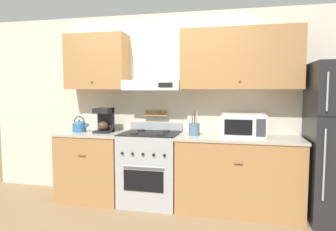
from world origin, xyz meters
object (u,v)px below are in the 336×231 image
at_px(utensil_crock, 194,129).
at_px(microwave, 243,126).
at_px(tea_kettle, 80,126).
at_px(stove_range, 151,168).
at_px(coffee_maker, 104,120).

bearing_deg(utensil_crock, microwave, 1.70).
bearing_deg(microwave, tea_kettle, -179.53).
height_order(stove_range, coffee_maker, coffee_maker).
height_order(tea_kettle, utensil_crock, utensil_crock).
xyz_separation_m(coffee_maker, utensil_crock, (1.23, -0.03, -0.08)).
height_order(stove_range, utensil_crock, utensil_crock).
relative_size(stove_range, coffee_maker, 3.16).
bearing_deg(stove_range, tea_kettle, -178.51).
bearing_deg(utensil_crock, stove_range, 177.43).
height_order(tea_kettle, microwave, microwave).
distance_m(stove_range, tea_kettle, 1.14).
height_order(coffee_maker, microwave, coffee_maker).
height_order(microwave, utensil_crock, utensil_crock).
xyz_separation_m(coffee_maker, microwave, (1.83, -0.01, -0.02)).
height_order(stove_range, microwave, microwave).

